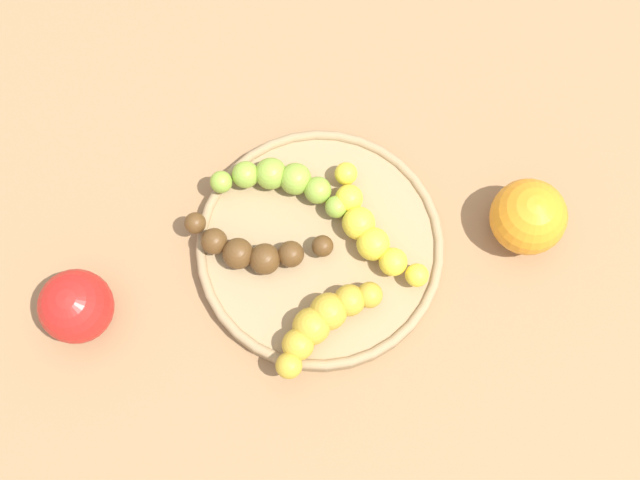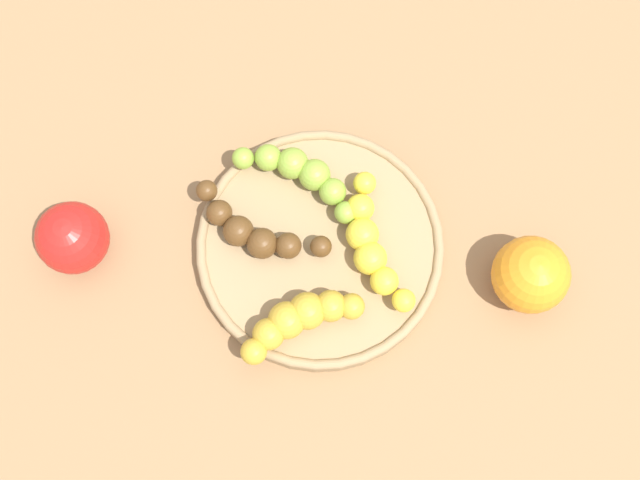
{
  "view_description": "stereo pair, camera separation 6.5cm",
  "coord_description": "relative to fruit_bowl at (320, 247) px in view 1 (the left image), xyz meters",
  "views": [
    {
      "loc": [
        -0.21,
        0.1,
        0.84
      ],
      "look_at": [
        0.0,
        0.0,
        0.04
      ],
      "focal_mm": 47.93,
      "sensor_mm": 36.0,
      "label": 1
    },
    {
      "loc": [
        -0.23,
        0.04,
        0.84
      ],
      "look_at": [
        0.0,
        0.0,
        0.04
      ],
      "focal_mm": 47.93,
      "sensor_mm": 36.0,
      "label": 2
    }
  ],
  "objects": [
    {
      "name": "ground_plane",
      "position": [
        0.0,
        0.0,
        -0.01
      ],
      "size": [
        2.4,
        2.4,
        0.0
      ],
      "primitive_type": "plane",
      "color": "#936D47"
    },
    {
      "name": "fruit_bowl",
      "position": [
        0.0,
        0.0,
        0.0
      ],
      "size": [
        0.25,
        0.25,
        0.02
      ],
      "color": "#A08259",
      "rests_on": "ground_plane"
    },
    {
      "name": "banana_yellow",
      "position": [
        -0.01,
        -0.05,
        0.02
      ],
      "size": [
        0.15,
        0.06,
        0.03
      ],
      "rotation": [
        0.0,
        0.0,
        1.71
      ],
      "color": "yellow",
      "rests_on": "fruit_bowl"
    },
    {
      "name": "banana_green",
      "position": [
        0.07,
        0.01,
        0.02
      ],
      "size": [
        0.1,
        0.12,
        0.03
      ],
      "rotation": [
        0.0,
        0.0,
        5.62
      ],
      "color": "#8CAD38",
      "rests_on": "fruit_bowl"
    },
    {
      "name": "banana_overripe",
      "position": [
        0.02,
        0.06,
        0.02
      ],
      "size": [
        0.1,
        0.12,
        0.03
      ],
      "rotation": [
        0.0,
        0.0,
        2.5
      ],
      "color": "#593819",
      "rests_on": "fruit_bowl"
    },
    {
      "name": "banana_spotted",
      "position": [
        -0.07,
        0.03,
        0.03
      ],
      "size": [
        0.06,
        0.12,
        0.04
      ],
      "rotation": [
        0.0,
        0.0,
        0.28
      ],
      "color": "gold",
      "rests_on": "fruit_bowl"
    },
    {
      "name": "apple_red",
      "position": [
        0.04,
        0.24,
        0.02
      ],
      "size": [
        0.07,
        0.07,
        0.07
      ],
      "primitive_type": "sphere",
      "color": "red",
      "rests_on": "ground_plane"
    },
    {
      "name": "orange_fruit",
      "position": [
        -0.07,
        -0.2,
        0.03
      ],
      "size": [
        0.08,
        0.08,
        0.08
      ],
      "primitive_type": "sphere",
      "color": "orange",
      "rests_on": "ground_plane"
    }
  ]
}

